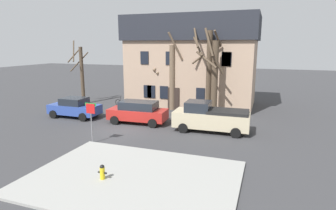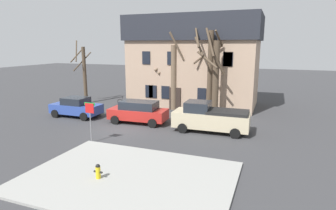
% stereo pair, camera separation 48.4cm
% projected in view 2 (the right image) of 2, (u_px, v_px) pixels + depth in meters
% --- Properties ---
extents(ground_plane, '(120.00, 120.00, 0.00)m').
position_uv_depth(ground_plane, '(122.00, 130.00, 20.18)').
color(ground_plane, '#38383A').
extents(sidewalk_slab, '(9.39, 6.81, 0.12)m').
position_uv_depth(sidewalk_slab, '(129.00, 177.00, 12.83)').
color(sidewalk_slab, '#999993').
rests_on(sidewalk_slab, ground_plane).
extents(building_main, '(12.71, 6.92, 8.76)m').
position_uv_depth(building_main, '(194.00, 60.00, 28.27)').
color(building_main, tan).
rests_on(building_main, ground_plane).
extents(tree_bare_near, '(1.60, 2.42, 6.44)m').
position_uv_depth(tree_bare_near, '(84.00, 73.00, 28.95)').
color(tree_bare_near, '#4C3D2D').
rests_on(tree_bare_near, ground_plane).
extents(tree_bare_mid, '(3.62, 2.99, 7.12)m').
position_uv_depth(tree_bare_mid, '(174.00, 74.00, 26.07)').
color(tree_bare_mid, brown).
rests_on(tree_bare_mid, ground_plane).
extents(tree_bare_far, '(2.59, 3.20, 7.53)m').
position_uv_depth(tree_bare_far, '(209.00, 69.00, 23.94)').
color(tree_bare_far, '#4C3D2D').
rests_on(tree_bare_far, ground_plane).
extents(tree_bare_end, '(2.37, 1.83, 7.36)m').
position_uv_depth(tree_bare_end, '(215.00, 77.00, 23.25)').
color(tree_bare_end, '#4C3D2D').
rests_on(tree_bare_end, ground_plane).
extents(car_blue_sedan, '(4.27, 2.10, 1.67)m').
position_uv_depth(car_blue_sedan, '(76.00, 107.00, 23.82)').
color(car_blue_sedan, '#2D4799').
rests_on(car_blue_sedan, ground_plane).
extents(car_red_wagon, '(4.61, 2.23, 1.74)m').
position_uv_depth(car_red_wagon, '(138.00, 112.00, 21.86)').
color(car_red_wagon, '#AD231E').
rests_on(car_red_wagon, ground_plane).
extents(pickup_truck_beige, '(5.29, 2.25, 2.10)m').
position_uv_depth(pickup_truck_beige, '(210.00, 118.00, 19.62)').
color(pickup_truck_beige, '#C6B793').
rests_on(pickup_truck_beige, ground_plane).
extents(fire_hydrant, '(0.42, 0.22, 0.68)m').
position_uv_depth(fire_hydrant, '(98.00, 171.00, 12.53)').
color(fire_hydrant, gold).
rests_on(fire_hydrant, sidewalk_slab).
extents(street_sign_pole, '(0.76, 0.07, 2.54)m').
position_uv_depth(street_sign_pole, '(90.00, 115.00, 17.22)').
color(street_sign_pole, slate).
rests_on(street_sign_pole, ground_plane).
extents(bicycle_leaning, '(1.71, 0.46, 1.03)m').
position_uv_depth(bicycle_leaning, '(124.00, 103.00, 27.83)').
color(bicycle_leaning, black).
rests_on(bicycle_leaning, ground_plane).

